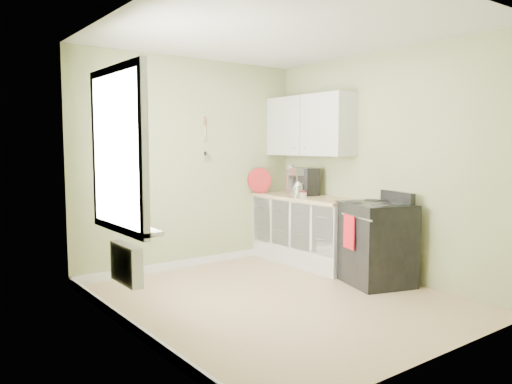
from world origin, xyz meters
TOP-DOWN VIEW (x-y plane):
  - floor at (0.00, 0.00)m, footprint 3.20×3.60m
  - ceiling at (0.00, 0.00)m, footprint 3.20×3.60m
  - wall_back at (0.00, 1.81)m, footprint 3.20×0.02m
  - wall_left at (-1.61, 0.00)m, footprint 0.02×3.60m
  - wall_right at (1.61, 0.00)m, footprint 0.02×3.60m
  - base_cabinets at (1.30, 1.00)m, footprint 0.60×1.60m
  - countertop at (1.29, 1.00)m, footprint 0.64×1.60m
  - upper_cabinets at (1.43, 1.10)m, footprint 0.35×1.40m
  - window at (-1.58, 0.30)m, footprint 0.06×1.14m
  - window_sill at (-1.51, 0.30)m, footprint 0.18×1.14m
  - radiator at (-1.54, 0.25)m, footprint 0.12×0.50m
  - wall_utensils at (0.20, 1.78)m, footprint 0.02×0.14m
  - stove at (1.28, -0.19)m, footprint 0.87×0.92m
  - stand_mixer at (1.30, 1.21)m, footprint 0.29×0.38m
  - kettle at (1.05, 0.90)m, footprint 0.21×0.12m
  - coffee_maker at (1.39, 1.06)m, footprint 0.24×0.26m
  - red_tray at (1.05, 1.72)m, footprint 0.37×0.14m
  - jar at (1.07, 0.81)m, footprint 0.08×0.08m
  - plant_a at (-1.50, -0.00)m, footprint 0.20×0.20m
  - plant_b at (-1.50, 0.22)m, footprint 0.18×0.19m
  - plant_c at (-1.50, 0.51)m, footprint 0.20×0.20m

SIDE VIEW (x-z plane):
  - floor at x=0.00m, z-range -0.02..0.00m
  - base_cabinets at x=1.30m, z-range 0.00..0.87m
  - stove at x=1.28m, z-range -0.05..1.00m
  - radiator at x=-1.54m, z-range 0.38..0.73m
  - window_sill at x=-1.51m, z-range 0.86..0.90m
  - countertop at x=1.29m, z-range 0.87..0.91m
  - jar at x=1.07m, z-range 0.91..1.00m
  - kettle at x=1.05m, z-range 0.91..1.12m
  - plant_b at x=-1.50m, z-range 0.90..1.16m
  - plant_a at x=-1.50m, z-range 0.90..1.22m
  - plant_c at x=-1.50m, z-range 0.90..1.24m
  - coffee_maker at x=1.39m, z-range 0.90..1.27m
  - stand_mixer at x=1.30m, z-range 0.88..1.29m
  - red_tray at x=1.05m, z-range 0.91..1.27m
  - wall_back at x=0.00m, z-range 0.00..2.70m
  - wall_left at x=-1.61m, z-range 0.00..2.70m
  - wall_right at x=1.61m, z-range 0.00..2.70m
  - window at x=-1.58m, z-range 0.83..2.27m
  - wall_utensils at x=0.20m, z-range 1.27..1.85m
  - upper_cabinets at x=1.43m, z-range 1.45..2.25m
  - ceiling at x=0.00m, z-range 2.70..2.72m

